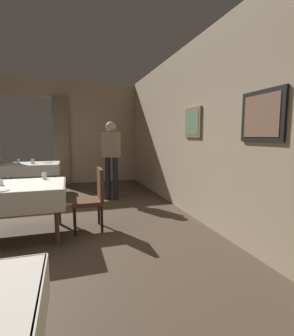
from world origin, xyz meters
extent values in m
cube|color=tan|center=(3.20, 0.00, 1.50)|extent=(0.12, 8.40, 3.00)
cube|color=black|center=(3.12, -1.40, 1.63)|extent=(0.03, 0.64, 0.56)
cube|color=#8C664C|center=(3.11, -1.40, 1.63)|extent=(0.01, 0.52, 0.46)
cube|color=#997F4C|center=(3.12, 0.20, 1.64)|extent=(0.03, 0.53, 0.50)
cube|color=#668C66|center=(3.11, 0.20, 1.64)|extent=(0.01, 0.44, 0.41)
cube|color=tan|center=(1.95, 4.20, 1.50)|extent=(2.50, 0.12, 3.00)
cube|color=tan|center=(0.00, 4.20, 2.75)|extent=(1.40, 0.12, 0.50)
cube|color=#7F6B56|center=(0.92, 4.06, 1.25)|extent=(0.44, 0.14, 2.51)
cylinder|color=#4C3D2D|center=(0.84, -2.34, 0.35)|extent=(0.06, 0.06, 0.71)
cube|color=silver|center=(0.95, -2.70, 0.64)|extent=(0.02, 0.94, 0.22)
cylinder|color=#4C3D2D|center=(0.92, -0.32, 0.35)|extent=(0.06, 0.06, 0.71)
cylinder|color=#4C3D2D|center=(0.92, 0.48, 0.35)|extent=(0.06, 0.06, 0.71)
cube|color=#4C3D2D|center=(0.34, 0.08, 0.72)|extent=(1.32, 0.96, 0.03)
cube|color=silver|center=(0.34, 0.08, 0.74)|extent=(1.38, 1.02, 0.01)
cube|color=silver|center=(0.34, -0.43, 0.61)|extent=(1.38, 0.02, 0.29)
cube|color=silver|center=(0.34, 0.59, 0.61)|extent=(1.38, 0.02, 0.29)
cube|color=silver|center=(1.03, 0.08, 0.61)|extent=(0.02, 1.02, 0.29)
cylinder|color=#4C3D2D|center=(-0.32, 2.60, 0.35)|extent=(0.06, 0.06, 0.71)
cylinder|color=#4C3D2D|center=(0.76, 2.60, 0.35)|extent=(0.06, 0.06, 0.71)
cylinder|color=#4C3D2D|center=(-0.32, 3.34, 0.35)|extent=(0.06, 0.06, 0.71)
cylinder|color=#4C3D2D|center=(0.76, 3.34, 0.35)|extent=(0.06, 0.06, 0.71)
cube|color=#4C3D2D|center=(0.22, 2.97, 0.72)|extent=(1.24, 0.90, 0.03)
cube|color=silver|center=(0.22, 2.97, 0.74)|extent=(1.30, 0.96, 0.01)
cube|color=silver|center=(0.22, 2.49, 0.62)|extent=(1.30, 0.02, 0.25)
cube|color=silver|center=(0.22, 3.45, 0.62)|extent=(1.30, 0.02, 0.25)
cube|color=silver|center=(-0.43, 2.97, 0.62)|extent=(0.02, 0.96, 0.25)
cube|color=silver|center=(0.87, 2.97, 0.62)|extent=(0.02, 0.96, 0.25)
cylinder|color=black|center=(1.15, -0.09, 0.21)|extent=(0.04, 0.04, 0.42)
cylinder|color=black|center=(1.15, 0.29, 0.21)|extent=(0.04, 0.04, 0.42)
cylinder|color=black|center=(1.53, -0.09, 0.21)|extent=(0.04, 0.04, 0.42)
cylinder|color=black|center=(1.53, 0.29, 0.21)|extent=(0.04, 0.04, 0.42)
cube|color=#513323|center=(1.34, 0.10, 0.43)|extent=(0.44, 0.44, 0.06)
cube|color=#513323|center=(1.54, 0.10, 0.69)|extent=(0.05, 0.42, 0.48)
cylinder|color=silver|center=(0.20, 0.11, 0.79)|extent=(0.08, 0.08, 0.08)
cylinder|color=white|center=(0.28, -0.29, 0.76)|extent=(0.21, 0.21, 0.01)
cylinder|color=silver|center=(0.73, 0.45, 0.80)|extent=(0.07, 0.07, 0.10)
cylinder|color=white|center=(0.61, 2.99, 0.76)|extent=(0.22, 0.22, 0.01)
cylinder|color=silver|center=(0.26, 2.93, 0.81)|extent=(0.08, 0.08, 0.11)
cylinder|color=white|center=(-0.14, 2.80, 0.76)|extent=(0.23, 0.23, 0.01)
cylinder|color=silver|center=(-0.09, 3.14, 0.80)|extent=(0.07, 0.07, 0.10)
cylinder|color=black|center=(2.07, 1.77, 0.47)|extent=(0.12, 0.12, 0.95)
cylinder|color=black|center=(1.92, 1.87, 0.47)|extent=(0.12, 0.12, 0.95)
cube|color=gray|center=(2.00, 1.82, 1.23)|extent=(0.42, 0.38, 0.55)
sphere|color=tan|center=(2.00, 1.82, 1.61)|extent=(0.22, 0.22, 0.22)
camera|label=1|loc=(1.09, -3.70, 1.41)|focal=27.03mm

